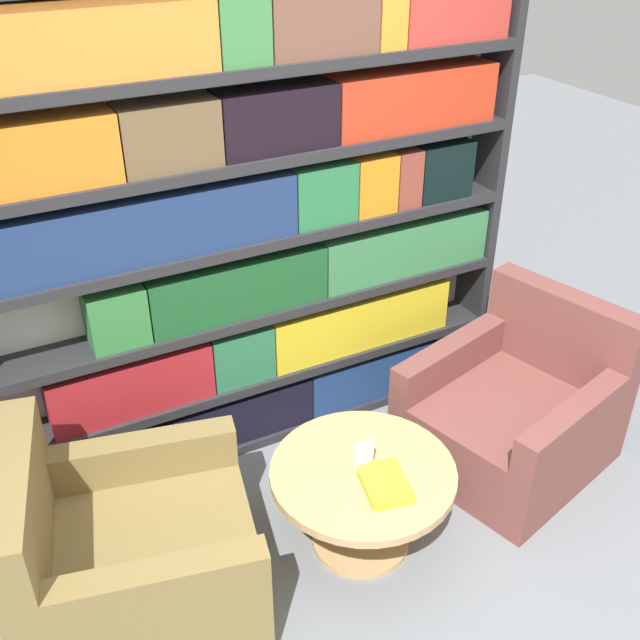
% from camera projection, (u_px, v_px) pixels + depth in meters
% --- Properties ---
extents(ground_plane, '(14.00, 14.00, 0.00)m').
position_uv_depth(ground_plane, '(386.00, 603.00, 3.20)').
color(ground_plane, slate).
extents(bookshelf, '(2.80, 0.30, 2.35)m').
position_uv_depth(bookshelf, '(256.00, 232.00, 3.59)').
color(bookshelf, silver).
rests_on(bookshelf, ground_plane).
extents(armchair_left, '(1.09, 1.03, 0.84)m').
position_uv_depth(armchair_left, '(129.00, 556.00, 3.06)').
color(armchair_left, olive).
rests_on(armchair_left, ground_plane).
extents(armchair_right, '(1.12, 1.06, 0.84)m').
position_uv_depth(armchair_right, '(515.00, 411.00, 3.87)').
color(armchair_right, brown).
rests_on(armchair_right, ground_plane).
extents(coffee_table, '(0.82, 0.82, 0.44)m').
position_uv_depth(coffee_table, '(362.00, 491.00, 3.32)').
color(coffee_table, tan).
rests_on(coffee_table, ground_plane).
extents(table_sign, '(0.09, 0.06, 0.16)m').
position_uv_depth(table_sign, '(364.00, 458.00, 3.22)').
color(table_sign, black).
rests_on(table_sign, coffee_table).
extents(stray_book, '(0.24, 0.29, 0.04)m').
position_uv_depth(stray_book, '(385.00, 484.00, 3.16)').
color(stray_book, gold).
rests_on(stray_book, coffee_table).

